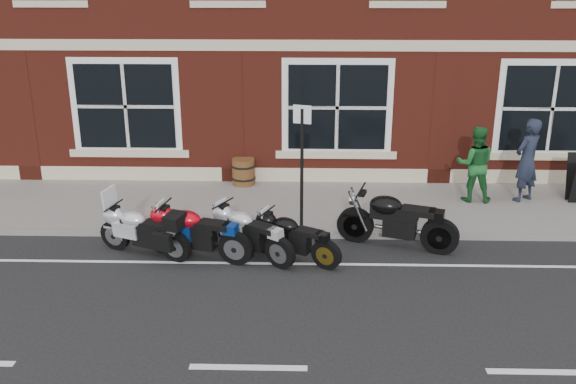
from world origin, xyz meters
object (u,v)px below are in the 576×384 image
object	(u,v)px
moto_sport_silver	(250,231)
pedestrian_right	(475,164)
moto_naked_black	(395,218)
pedestrian_left	(527,160)
moto_sport_black	(294,236)
barrel_planter	(243,172)
moto_sport_red	(197,231)
moto_touring_silver	(142,229)
parking_sign	(302,159)

from	to	relation	value
moto_sport_silver	pedestrian_right	world-z (taller)	pedestrian_right
moto_naked_black	pedestrian_left	distance (m)	3.98
moto_naked_black	moto_sport_black	bearing A→B (deg)	127.42
moto_sport_black	barrel_planter	xyz separation A→B (m)	(-1.29, 3.93, -0.04)
pedestrian_left	moto_sport_red	bearing A→B (deg)	-12.45
moto_touring_silver	moto_naked_black	bearing A→B (deg)	-62.54
moto_sport_silver	moto_sport_black	bearing A→B (deg)	-62.00
pedestrian_left	moto_sport_black	bearing A→B (deg)	-5.23
pedestrian_left	parking_sign	size ratio (longest dim) A/B	0.75
moto_sport_silver	moto_sport_red	bearing A→B (deg)	130.87
barrel_planter	moto_sport_red	bearing A→B (deg)	-97.32
moto_touring_silver	pedestrian_right	bearing A→B (deg)	-45.86
pedestrian_left	barrel_planter	distance (m)	6.48
moto_sport_silver	barrel_planter	distance (m)	3.84
moto_touring_silver	moto_sport_black	distance (m)	2.83
moto_sport_black	barrel_planter	size ratio (longest dim) A/B	2.63
moto_touring_silver	pedestrian_right	distance (m)	7.34
pedestrian_right	parking_sign	size ratio (longest dim) A/B	0.68
pedestrian_right	barrel_planter	size ratio (longest dim) A/B	2.69
moto_touring_silver	parking_sign	bearing A→B (deg)	-47.97
moto_naked_black	barrel_planter	bearing A→B (deg)	63.08
moto_touring_silver	parking_sign	world-z (taller)	parking_sign
parking_sign	moto_sport_silver	bearing A→B (deg)	-113.49
barrel_planter	parking_sign	world-z (taller)	parking_sign
pedestrian_left	pedestrian_right	bearing A→B (deg)	-33.98
moto_sport_silver	pedestrian_left	size ratio (longest dim) A/B	0.89
moto_naked_black	pedestrian_left	xyz separation A→B (m)	(3.19, 2.35, 0.46)
moto_sport_red	pedestrian_left	xyz separation A→B (m)	(6.88, 2.94, 0.52)
moto_touring_silver	pedestrian_right	world-z (taller)	pedestrian_right
moto_sport_black	pedestrian_right	bearing A→B (deg)	-23.59
moto_sport_black	pedestrian_left	size ratio (longest dim) A/B	0.89
moto_sport_black	moto_touring_silver	bearing A→B (deg)	116.20
moto_touring_silver	moto_sport_silver	distance (m)	2.00
moto_sport_black	parking_sign	world-z (taller)	parking_sign
moto_touring_silver	parking_sign	distance (m)	3.31
pedestrian_left	pedestrian_right	world-z (taller)	pedestrian_left
parking_sign	moto_sport_black	bearing A→B (deg)	-79.35
moto_naked_black	barrel_planter	distance (m)	4.59
moto_sport_red	moto_sport_silver	bearing A→B (deg)	-68.35
barrel_planter	parking_sign	xyz separation A→B (m)	(1.41, -2.68, 1.13)
barrel_planter	pedestrian_right	bearing A→B (deg)	-10.61
barrel_planter	parking_sign	size ratio (longest dim) A/B	0.25
barrel_planter	moto_touring_silver	bearing A→B (deg)	-112.19
moto_sport_silver	pedestrian_right	size ratio (longest dim) A/B	0.99
parking_sign	pedestrian_right	bearing A→B (deg)	40.19
moto_touring_silver	moto_sport_black	size ratio (longest dim) A/B	1.11
moto_touring_silver	pedestrian_left	world-z (taller)	pedestrian_left
moto_sport_silver	pedestrian_left	world-z (taller)	pedestrian_left
moto_sport_black	moto_sport_red	bearing A→B (deg)	118.26
moto_sport_red	barrel_planter	distance (m)	3.92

